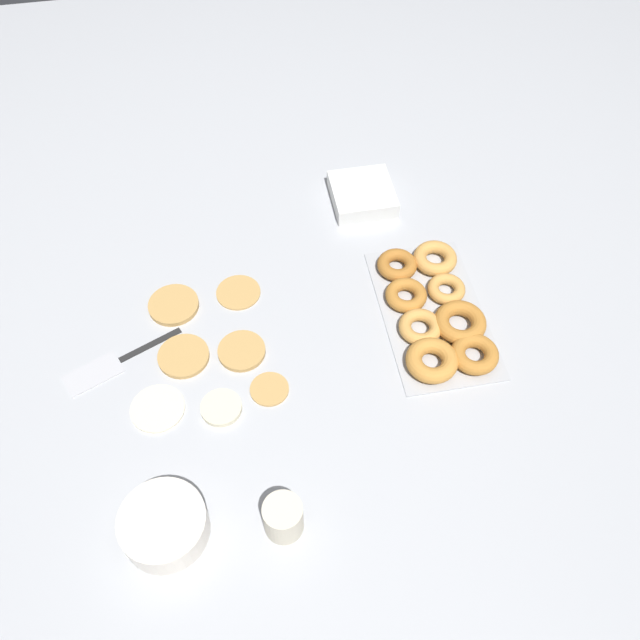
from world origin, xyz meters
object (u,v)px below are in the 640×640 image
object	(u,v)px
pancake_5	(157,408)
donut_tray	(436,313)
spatula	(106,367)
container_stack	(362,194)
pancake_2	(184,356)
pancake_4	(221,408)
pancake_6	(271,388)
paper_cup	(283,518)
batter_bowl	(164,525)
pancake_0	(242,351)
pancake_1	(174,305)
pancake_3	(238,292)

from	to	relation	value
pancake_5	donut_tray	world-z (taller)	donut_tray
donut_tray	spatula	size ratio (longest dim) A/B	1.55
container_stack	pancake_2	bearing A→B (deg)	129.70
pancake_4	donut_tray	size ratio (longest dim) A/B	0.21
pancake_2	pancake_6	xyz separation A→B (m)	(-0.11, -0.17, -0.00)
pancake_4	paper_cup	size ratio (longest dim) A/B	1.02
paper_cup	donut_tray	bearing A→B (deg)	-44.68
batter_bowl	container_stack	size ratio (longest dim) A/B	0.99
pancake_0	pancake_5	size ratio (longest dim) A/B	0.93
container_stack	paper_cup	size ratio (longest dim) A/B	1.91
pancake_2	pancake_5	distance (m)	0.13
pancake_0	pancake_5	bearing A→B (deg)	120.10
pancake_1	donut_tray	distance (m)	0.58
pancake_4	batter_bowl	world-z (taller)	batter_bowl
donut_tray	paper_cup	distance (m)	0.56
pancake_1	pancake_6	bearing A→B (deg)	-143.86
donut_tray	paper_cup	bearing A→B (deg)	135.32
pancake_3	pancake_0	bearing A→B (deg)	176.20
pancake_1	spatula	distance (m)	0.20
pancake_0	spatula	bearing A→B (deg)	87.34
pancake_0	pancake_2	size ratio (longest dim) A/B	0.93
pancake_4	donut_tray	xyz separation A→B (m)	(0.14, -0.48, 0.01)
pancake_5	donut_tray	size ratio (longest dim) A/B	0.28
pancake_3	donut_tray	size ratio (longest dim) A/B	0.26
spatula	pancake_3	bearing A→B (deg)	-176.66
pancake_4	pancake_5	bearing A→B (deg)	79.45
pancake_4	spatula	size ratio (longest dim) A/B	0.33
pancake_5	container_stack	size ratio (longest dim) A/B	0.70
pancake_1	container_stack	xyz separation A→B (m)	(0.25, -0.49, 0.02)
pancake_5	container_stack	distance (m)	0.73
pancake_6	batter_bowl	size ratio (longest dim) A/B	0.52
pancake_3	container_stack	world-z (taller)	container_stack
batter_bowl	pancake_4	bearing A→B (deg)	-27.53
pancake_3	container_stack	xyz separation A→B (m)	(0.24, -0.34, 0.02)
pancake_2	pancake_4	bearing A→B (deg)	-154.26
donut_tray	batter_bowl	size ratio (longest dim) A/B	2.53
pancake_6	container_stack	world-z (taller)	container_stack
paper_cup	pancake_4	bearing A→B (deg)	18.87
pancake_0	paper_cup	world-z (taller)	paper_cup
donut_tray	container_stack	xyz separation A→B (m)	(0.39, 0.08, 0.00)
pancake_4	batter_bowl	bearing A→B (deg)	152.47
batter_bowl	spatula	size ratio (longest dim) A/B	0.61
pancake_0	spatula	distance (m)	0.28
pancake_0	paper_cup	xyz separation A→B (m)	(-0.39, -0.03, 0.04)
donut_tray	container_stack	distance (m)	0.39
batter_bowl	pancake_2	bearing A→B (deg)	-8.22
pancake_5	pancake_6	world-z (taller)	same
pancake_6	container_stack	size ratio (longest dim) A/B	0.51
pancake_3	pancake_5	world-z (taller)	same
pancake_5	batter_bowl	distance (m)	0.25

